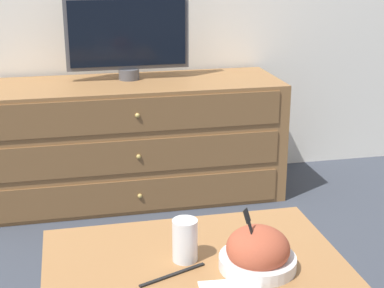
% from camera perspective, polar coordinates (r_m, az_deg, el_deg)
% --- Properties ---
extents(ground_plane, '(12.00, 12.00, 0.00)m').
position_cam_1_polar(ground_plane, '(3.56, -6.68, -3.13)').
color(ground_plane, '#383D47').
extents(dresser, '(1.58, 0.54, 0.64)m').
position_cam_1_polar(dresser, '(3.18, -5.81, 0.35)').
color(dresser, olive).
rests_on(dresser, ground_plane).
extents(tv, '(0.65, 0.11, 0.44)m').
position_cam_1_polar(tv, '(3.13, -6.27, 10.47)').
color(tv, '#515156').
rests_on(tv, dresser).
extents(takeout_bowl, '(0.21, 0.21, 0.18)m').
position_cam_1_polar(takeout_bowl, '(1.58, 6.40, -10.41)').
color(takeout_bowl, silver).
rests_on(takeout_bowl, coffee_table).
extents(drink_cup, '(0.07, 0.07, 0.12)m').
position_cam_1_polar(drink_cup, '(1.61, -0.69, -9.55)').
color(drink_cup, beige).
rests_on(drink_cup, coffee_table).
extents(knife, '(0.19, 0.08, 0.01)m').
position_cam_1_polar(knife, '(1.56, -1.88, -12.56)').
color(knife, black).
rests_on(knife, coffee_table).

